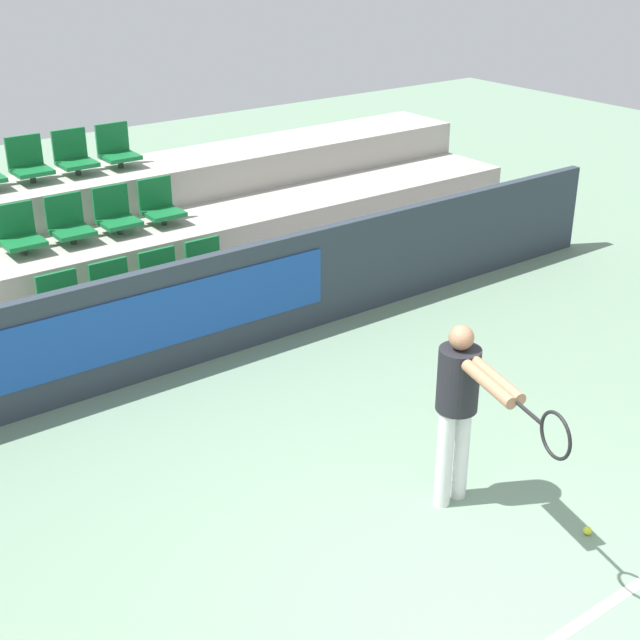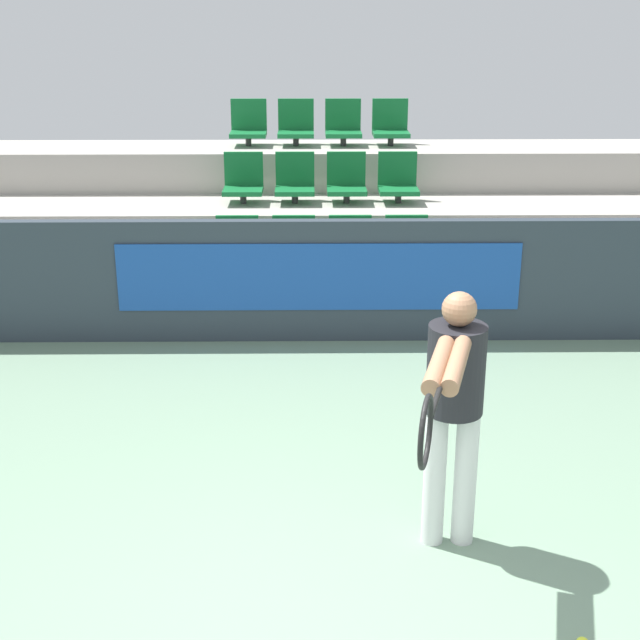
# 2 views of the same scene
# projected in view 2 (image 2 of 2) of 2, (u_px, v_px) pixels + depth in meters

# --- Properties ---
(barrier_wall) EXTENTS (12.36, 0.14, 1.14)m
(barrier_wall) POSITION_uv_depth(u_px,v_px,m) (323.00, 281.00, 8.17)
(barrier_wall) COLOR #2D3842
(barrier_wall) RESTS_ON ground
(bleacher_tier_front) EXTENTS (11.96, 1.09, 0.45)m
(bleacher_tier_front) POSITION_uv_depth(u_px,v_px,m) (322.00, 295.00, 8.88)
(bleacher_tier_front) COLOR #ADA89E
(bleacher_tier_front) RESTS_ON ground
(bleacher_tier_middle) EXTENTS (11.96, 1.09, 0.91)m
(bleacher_tier_middle) POSITION_uv_depth(u_px,v_px,m) (321.00, 245.00, 9.82)
(bleacher_tier_middle) COLOR #ADA89E
(bleacher_tier_middle) RESTS_ON ground
(bleacher_tier_back) EXTENTS (11.96, 1.09, 1.36)m
(bleacher_tier_back) POSITION_uv_depth(u_px,v_px,m) (320.00, 203.00, 10.76)
(bleacher_tier_back) COLOR #ADA89E
(bleacher_tier_back) RESTS_ON ground
(stadium_chair_0) EXTENTS (0.43, 0.41, 0.53)m
(stadium_chair_0) POSITION_uv_depth(u_px,v_px,m) (237.00, 249.00, 8.84)
(stadium_chair_0) COLOR #333333
(stadium_chair_0) RESTS_ON bleacher_tier_front
(stadium_chair_1) EXTENTS (0.43, 0.41, 0.53)m
(stadium_chair_1) POSITION_uv_depth(u_px,v_px,m) (294.00, 248.00, 8.84)
(stadium_chair_1) COLOR #333333
(stadium_chair_1) RESTS_ON bleacher_tier_front
(stadium_chair_2) EXTENTS (0.43, 0.41, 0.53)m
(stadium_chair_2) POSITION_uv_depth(u_px,v_px,m) (350.00, 248.00, 8.85)
(stadium_chair_2) COLOR #333333
(stadium_chair_2) RESTS_ON bleacher_tier_front
(stadium_chair_3) EXTENTS (0.43, 0.41, 0.53)m
(stadium_chair_3) POSITION_uv_depth(u_px,v_px,m) (407.00, 248.00, 8.86)
(stadium_chair_3) COLOR #333333
(stadium_chair_3) RESTS_ON bleacher_tier_front
(stadium_chair_4) EXTENTS (0.43, 0.41, 0.53)m
(stadium_chair_4) POSITION_uv_depth(u_px,v_px,m) (243.00, 182.00, 9.70)
(stadium_chair_4) COLOR #333333
(stadium_chair_4) RESTS_ON bleacher_tier_middle
(stadium_chair_5) EXTENTS (0.43, 0.41, 0.53)m
(stadium_chair_5) POSITION_uv_depth(u_px,v_px,m) (295.00, 182.00, 9.71)
(stadium_chair_5) COLOR #333333
(stadium_chair_5) RESTS_ON bleacher_tier_middle
(stadium_chair_6) EXTENTS (0.43, 0.41, 0.53)m
(stadium_chair_6) POSITION_uv_depth(u_px,v_px,m) (346.00, 182.00, 9.72)
(stadium_chair_6) COLOR #333333
(stadium_chair_6) RESTS_ON bleacher_tier_middle
(stadium_chair_7) EXTENTS (0.43, 0.41, 0.53)m
(stadium_chair_7) POSITION_uv_depth(u_px,v_px,m) (398.00, 182.00, 9.72)
(stadium_chair_7) COLOR #333333
(stadium_chair_7) RESTS_ON bleacher_tier_middle
(stadium_chair_8) EXTENTS (0.43, 0.41, 0.53)m
(stadium_chair_8) POSITION_uv_depth(u_px,v_px,m) (249.00, 126.00, 10.57)
(stadium_chair_8) COLOR #333333
(stadium_chair_8) RESTS_ON bleacher_tier_back
(stadium_chair_9) EXTENTS (0.43, 0.41, 0.53)m
(stadium_chair_9) POSITION_uv_depth(u_px,v_px,m) (296.00, 126.00, 10.57)
(stadium_chair_9) COLOR #333333
(stadium_chair_9) RESTS_ON bleacher_tier_back
(stadium_chair_10) EXTENTS (0.43, 0.41, 0.53)m
(stadium_chair_10) POSITION_uv_depth(u_px,v_px,m) (343.00, 126.00, 10.58)
(stadium_chair_10) COLOR #333333
(stadium_chair_10) RESTS_ON bleacher_tier_back
(stadium_chair_11) EXTENTS (0.43, 0.41, 0.53)m
(stadium_chair_11) POSITION_uv_depth(u_px,v_px,m) (390.00, 126.00, 10.59)
(stadium_chair_11) COLOR #333333
(stadium_chair_11) RESTS_ON bleacher_tier_back
(tennis_player) EXTENTS (0.54, 1.49, 1.54)m
(tennis_player) POSITION_uv_depth(u_px,v_px,m) (453.00, 398.00, 4.86)
(tennis_player) COLOR silver
(tennis_player) RESTS_ON ground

